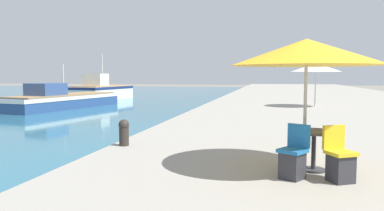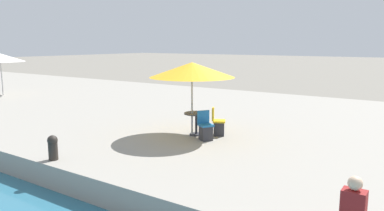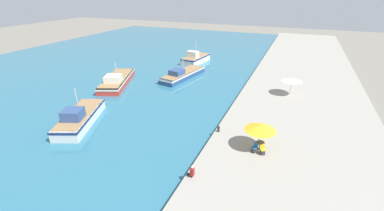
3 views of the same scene
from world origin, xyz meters
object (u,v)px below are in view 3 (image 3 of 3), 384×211
cafe_table (260,144)px  person_at_quay (192,172)px  fishing_boat_far (182,74)px  fishing_boat_distant (196,58)px  cafe_umbrella_pink (260,128)px  cafe_chair_right (254,149)px  fishing_boat_mid (117,80)px  fishing_boat_near (80,117)px  cafe_chair_left (263,151)px  cafe_umbrella_white (292,80)px  mooring_bollard (219,129)px

cafe_table → person_at_quay: size_ratio=0.79×
fishing_boat_far → fishing_boat_distant: fishing_boat_distant is taller
cafe_umbrella_pink → person_at_quay: 7.21m
fishing_boat_distant → cafe_chair_right: bearing=-51.4°
fishing_boat_mid → fishing_boat_distant: fishing_boat_distant is taller
fishing_boat_near → fishing_boat_mid: (-4.40, 12.17, -0.14)m
cafe_chair_left → fishing_boat_near: bearing=-25.5°
fishing_boat_near → fishing_boat_far: 19.27m
cafe_umbrella_white → cafe_chair_right: cafe_umbrella_white is taller
cafe_umbrella_white → cafe_chair_right: bearing=-97.5°
fishing_boat_near → cafe_umbrella_white: size_ratio=3.26×
fishing_boat_distant → cafe_umbrella_white: 22.55m
fishing_boat_mid → person_at_quay: fishing_boat_mid is taller
fishing_boat_near → cafe_umbrella_pink: fishing_boat_near is taller
mooring_bollard → cafe_chair_right: bearing=-29.2°
fishing_boat_near → cafe_umbrella_white: fishing_boat_near is taller
fishing_boat_distant → person_at_quay: fishing_boat_distant is taller
cafe_umbrella_pink → person_at_quay: size_ratio=2.72×
fishing_boat_far → person_at_quay: 25.59m
cafe_chair_right → person_at_quay: person_at_quay is taller
fishing_boat_near → cafe_umbrella_pink: 19.29m
fishing_boat_far → cafe_umbrella_white: fishing_boat_far is taller
fishing_boat_distant → cafe_umbrella_white: bearing=-26.2°
fishing_boat_mid → fishing_boat_distant: (6.62, 16.53, 0.20)m
fishing_boat_far → cafe_chair_right: bearing=-39.7°
fishing_boat_mid → cafe_umbrella_pink: fishing_boat_mid is taller
cafe_umbrella_pink → cafe_table: 1.63m
fishing_boat_mid → cafe_table: bearing=-46.0°
cafe_chair_left → cafe_table: bearing=-90.0°
cafe_umbrella_white → person_at_quay: bearing=-106.0°
fishing_boat_distant → cafe_chair_right: (16.67, -27.71, 0.08)m
fishing_boat_near → cafe_chair_left: (19.62, 0.96, 0.14)m
fishing_boat_mid → fishing_boat_distant: 17.81m
cafe_chair_right → person_at_quay: bearing=85.9°
fishing_boat_mid → fishing_boat_near: bearing=-92.1°
fishing_boat_far → cafe_table: bearing=-38.0°
cafe_umbrella_pink → cafe_umbrella_white: (1.78, 14.55, 0.01)m
fishing_boat_mid → fishing_boat_distant: size_ratio=1.50×
cafe_umbrella_white → person_at_quay: 21.17m
cafe_table → cafe_chair_right: (-0.39, -0.61, -0.21)m
fishing_boat_mid → fishing_boat_far: (8.20, 6.72, -0.04)m
fishing_boat_mid → person_at_quay: 25.37m
fishing_boat_mid → fishing_boat_far: size_ratio=1.07×
cafe_umbrella_white → cafe_chair_left: size_ratio=2.97×
fishing_boat_mid → person_at_quay: bearing=-61.8°
fishing_boat_mid → cafe_umbrella_pink: 25.85m
fishing_boat_near → fishing_boat_mid: bearing=87.7°
mooring_bollard → person_at_quay: bearing=-89.0°
fishing_boat_far → cafe_chair_left: fishing_boat_far is taller
cafe_chair_left → cafe_chair_right: (-0.73, 0.03, 0.00)m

